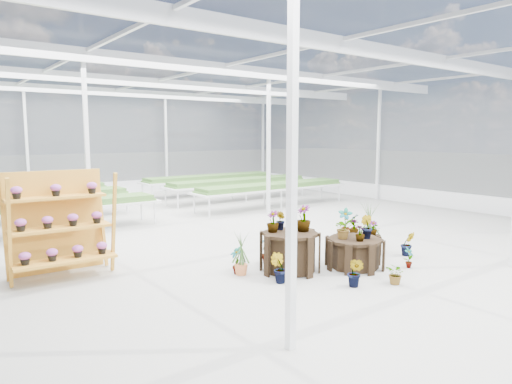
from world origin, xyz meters
TOP-DOWN VIEW (x-y plane):
  - ground_plane at (0.00, 0.00)m, footprint 24.00×24.00m
  - greenhouse_shell at (0.00, 0.00)m, footprint 18.00×24.00m
  - steel_frame at (0.00, 0.00)m, footprint 18.00×24.00m
  - nursery_benches at (0.00, 7.20)m, footprint 16.00×7.00m
  - plinth_tall at (-0.84, -1.52)m, footprint 1.16×1.16m
  - plinth_mid at (0.36, -2.12)m, footprint 1.41×1.41m
  - plinth_low at (1.36, -1.42)m, footprint 1.16×1.16m
  - shelf_rack at (-4.51, 0.81)m, footprint 1.91×1.06m
  - nursery_plants at (0.34, -1.50)m, footprint 4.51×2.96m

SIDE VIEW (x-z plane):
  - ground_plane at x=0.00m, z-range 0.00..0.00m
  - plinth_low at x=1.36m, z-range 0.00..0.40m
  - plinth_mid at x=0.36m, z-range 0.00..0.60m
  - plinth_tall at x=-0.84m, z-range 0.00..0.78m
  - nursery_benches at x=0.00m, z-range 0.00..0.84m
  - nursery_plants at x=0.34m, z-range -0.12..1.19m
  - shelf_rack at x=-4.51m, z-range 0.00..1.99m
  - greenhouse_shell at x=0.00m, z-range 0.00..4.50m
  - steel_frame at x=0.00m, z-range 0.00..4.50m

